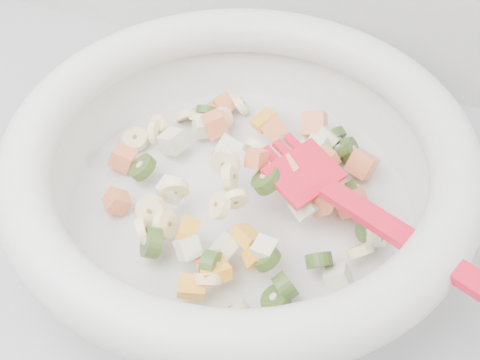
% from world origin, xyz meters
% --- Properties ---
extents(mixing_bowl, '(0.45, 0.41, 0.11)m').
position_xyz_m(mixing_bowl, '(-0.07, 1.48, 0.96)').
color(mixing_bowl, silver).
rests_on(mixing_bowl, counter).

